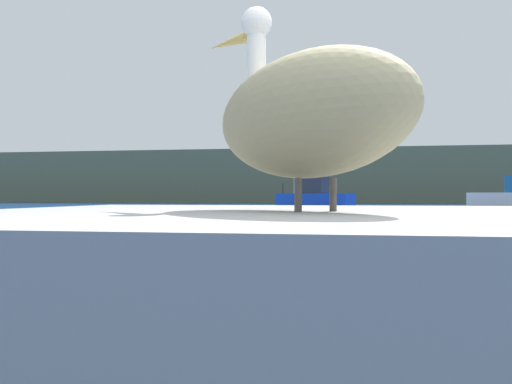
% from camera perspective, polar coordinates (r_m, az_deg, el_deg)
% --- Properties ---
extents(hillside_backdrop, '(140.00, 11.79, 6.29)m').
position_cam_1_polar(hillside_backdrop, '(67.12, 10.64, 1.58)').
color(hillside_backdrop, '#5B664C').
rests_on(hillside_backdrop, ground).
extents(pier_dock, '(2.98, 2.61, 0.88)m').
position_cam_1_polar(pier_dock, '(2.31, 5.42, -13.06)').
color(pier_dock, gray).
rests_on(pier_dock, ground).
extents(pelican, '(1.19, 1.28, 0.97)m').
position_cam_1_polar(pelican, '(2.29, 5.24, 8.20)').
color(pelican, gray).
rests_on(pelican, pier_dock).
extents(fishing_boat_blue, '(5.22, 3.42, 4.45)m').
position_cam_1_polar(fishing_boat_blue, '(35.19, 6.19, -0.38)').
color(fishing_boat_blue, blue).
rests_on(fishing_boat_blue, ground).
extents(fishing_boat_white, '(5.01, 2.48, 5.10)m').
position_cam_1_polar(fishing_boat_white, '(40.68, 24.85, -0.51)').
color(fishing_boat_white, white).
rests_on(fishing_boat_white, ground).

